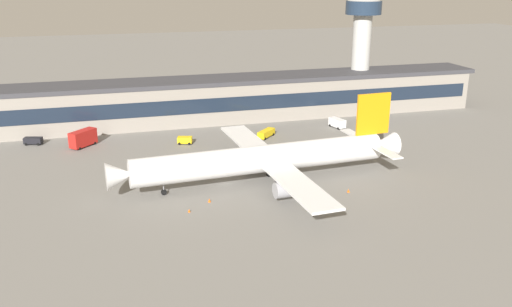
{
  "coord_description": "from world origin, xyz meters",
  "views": [
    {
      "loc": [
        -21.83,
        -101.03,
        41.33
      ],
      "look_at": [
        7.2,
        3.57,
        5.0
      ],
      "focal_mm": 38.12,
      "sensor_mm": 36.0,
      "label": 1
    }
  ],
  "objects_px": {
    "catering_truck": "(83,138)",
    "traffic_cone_1": "(348,191)",
    "control_tower": "(362,39)",
    "belt_loader": "(266,133)",
    "traffic_cone_3": "(209,200)",
    "traffic_cone_0": "(322,203)",
    "follow_me_car": "(33,140)",
    "airliner": "(265,159)",
    "crew_van": "(337,122)",
    "traffic_cone_2": "(189,210)",
    "baggage_tug": "(185,140)"
  },
  "relations": [
    {
      "from": "catering_truck",
      "to": "traffic_cone_1",
      "type": "bearing_deg",
      "value": -41.44
    },
    {
      "from": "control_tower",
      "to": "belt_loader",
      "type": "xyz_separation_m",
      "value": [
        -37.59,
        -23.6,
        -20.56
      ]
    },
    {
      "from": "traffic_cone_3",
      "to": "control_tower",
      "type": "bearing_deg",
      "value": 45.66
    },
    {
      "from": "traffic_cone_0",
      "to": "traffic_cone_1",
      "type": "distance_m",
      "value": 8.5
    },
    {
      "from": "follow_me_car",
      "to": "traffic_cone_0",
      "type": "height_order",
      "value": "follow_me_car"
    },
    {
      "from": "catering_truck",
      "to": "airliner",
      "type": "bearing_deg",
      "value": -43.77
    },
    {
      "from": "control_tower",
      "to": "traffic_cone_0",
      "type": "height_order",
      "value": "control_tower"
    },
    {
      "from": "crew_van",
      "to": "traffic_cone_3",
      "type": "height_order",
      "value": "crew_van"
    },
    {
      "from": "belt_loader",
      "to": "control_tower",
      "type": "bearing_deg",
      "value": 32.12
    },
    {
      "from": "traffic_cone_3",
      "to": "belt_loader",
      "type": "bearing_deg",
      "value": 59.29
    },
    {
      "from": "catering_truck",
      "to": "belt_loader",
      "type": "distance_m",
      "value": 46.35
    },
    {
      "from": "catering_truck",
      "to": "traffic_cone_2",
      "type": "height_order",
      "value": "catering_truck"
    },
    {
      "from": "airliner",
      "to": "belt_loader",
      "type": "height_order",
      "value": "airliner"
    },
    {
      "from": "traffic_cone_0",
      "to": "traffic_cone_1",
      "type": "height_order",
      "value": "traffic_cone_1"
    },
    {
      "from": "traffic_cone_0",
      "to": "traffic_cone_2",
      "type": "bearing_deg",
      "value": 172.18
    },
    {
      "from": "baggage_tug",
      "to": "traffic_cone_3",
      "type": "height_order",
      "value": "baggage_tug"
    },
    {
      "from": "airliner",
      "to": "baggage_tug",
      "type": "xyz_separation_m",
      "value": [
        -12.28,
        30.59,
        -4.02
      ]
    },
    {
      "from": "traffic_cone_0",
      "to": "traffic_cone_3",
      "type": "relative_size",
      "value": 0.95
    },
    {
      "from": "catering_truck",
      "to": "traffic_cone_1",
      "type": "distance_m",
      "value": 68.07
    },
    {
      "from": "baggage_tug",
      "to": "traffic_cone_3",
      "type": "xyz_separation_m",
      "value": [
        -0.88,
        -37.79,
        -0.74
      ]
    },
    {
      "from": "follow_me_car",
      "to": "crew_van",
      "type": "bearing_deg",
      "value": -4.14
    },
    {
      "from": "follow_me_car",
      "to": "traffic_cone_2",
      "type": "relative_size",
      "value": 7.94
    },
    {
      "from": "traffic_cone_0",
      "to": "traffic_cone_2",
      "type": "distance_m",
      "value": 24.66
    },
    {
      "from": "follow_me_car",
      "to": "belt_loader",
      "type": "bearing_deg",
      "value": -9.26
    },
    {
      "from": "airliner",
      "to": "control_tower",
      "type": "xyz_separation_m",
      "value": [
        46.94,
        54.3,
        16.62
      ]
    },
    {
      "from": "control_tower",
      "to": "baggage_tug",
      "type": "height_order",
      "value": "control_tower"
    },
    {
      "from": "traffic_cone_3",
      "to": "traffic_cone_0",
      "type": "bearing_deg",
      "value": -18.82
    },
    {
      "from": "traffic_cone_2",
      "to": "traffic_cone_3",
      "type": "distance_m",
      "value": 5.6
    },
    {
      "from": "airliner",
      "to": "follow_me_car",
      "type": "bearing_deg",
      "value": 140.65
    },
    {
      "from": "control_tower",
      "to": "crew_van",
      "type": "bearing_deg",
      "value": -128.64
    },
    {
      "from": "traffic_cone_0",
      "to": "traffic_cone_3",
      "type": "bearing_deg",
      "value": 161.18
    },
    {
      "from": "crew_van",
      "to": "belt_loader",
      "type": "relative_size",
      "value": 0.94
    },
    {
      "from": "traffic_cone_0",
      "to": "catering_truck",
      "type": "bearing_deg",
      "value": 131.54
    },
    {
      "from": "airliner",
      "to": "catering_truck",
      "type": "distance_m",
      "value": 51.0
    },
    {
      "from": "traffic_cone_2",
      "to": "crew_van",
      "type": "bearing_deg",
      "value": 42.86
    },
    {
      "from": "crew_van",
      "to": "traffic_cone_2",
      "type": "relative_size",
      "value": 9.36
    },
    {
      "from": "crew_van",
      "to": "traffic_cone_0",
      "type": "distance_m",
      "value": 54.17
    },
    {
      "from": "baggage_tug",
      "to": "crew_van",
      "type": "relative_size",
      "value": 0.72
    },
    {
      "from": "catering_truck",
      "to": "follow_me_car",
      "type": "bearing_deg",
      "value": 157.86
    },
    {
      "from": "control_tower",
      "to": "catering_truck",
      "type": "xyz_separation_m",
      "value": [
        -83.71,
        -19.08,
        -19.43
      ]
    },
    {
      "from": "belt_loader",
      "to": "traffic_cone_0",
      "type": "bearing_deg",
      "value": -93.17
    },
    {
      "from": "airliner",
      "to": "control_tower",
      "type": "height_order",
      "value": "control_tower"
    },
    {
      "from": "airliner",
      "to": "traffic_cone_2",
      "type": "xyz_separation_m",
      "value": [
        -17.56,
        -10.67,
        -4.8
      ]
    },
    {
      "from": "baggage_tug",
      "to": "belt_loader",
      "type": "bearing_deg",
      "value": 0.3
    },
    {
      "from": "airliner",
      "to": "traffic_cone_0",
      "type": "height_order",
      "value": "airliner"
    },
    {
      "from": "traffic_cone_0",
      "to": "traffic_cone_1",
      "type": "bearing_deg",
      "value": 29.8
    },
    {
      "from": "traffic_cone_2",
      "to": "baggage_tug",
      "type": "bearing_deg",
      "value": 82.71
    },
    {
      "from": "crew_van",
      "to": "traffic_cone_2",
      "type": "distance_m",
      "value": 66.32
    },
    {
      "from": "traffic_cone_1",
      "to": "catering_truck",
      "type": "bearing_deg",
      "value": 138.56
    },
    {
      "from": "traffic_cone_3",
      "to": "crew_van",
      "type": "bearing_deg",
      "value": 43.28
    }
  ]
}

